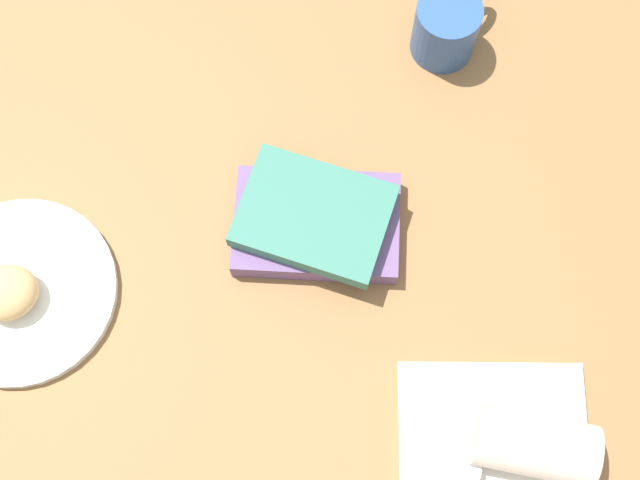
% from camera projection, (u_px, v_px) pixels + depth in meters
% --- Properties ---
extents(dining_table, '(1.10, 0.90, 0.04)m').
position_uv_depth(dining_table, '(294.00, 260.00, 1.11)').
color(dining_table, olive).
rests_on(dining_table, ground).
extents(round_plate, '(0.23, 0.23, 0.01)m').
position_uv_depth(round_plate, '(21.00, 291.00, 1.06)').
color(round_plate, white).
rests_on(round_plate, dining_table).
extents(scone_pastry, '(0.09, 0.09, 0.05)m').
position_uv_depth(scone_pastry, '(7.00, 292.00, 1.03)').
color(scone_pastry, tan).
rests_on(scone_pastry, round_plate).
extents(square_plate, '(0.23, 0.23, 0.02)m').
position_uv_depth(square_plate, '(494.00, 458.00, 1.00)').
color(square_plate, silver).
rests_on(square_plate, dining_table).
extents(sauce_cup, '(0.05, 0.05, 0.03)m').
position_uv_depth(sauce_cup, '(456.00, 468.00, 0.98)').
color(sauce_cup, silver).
rests_on(sauce_cup, square_plate).
extents(breakfast_wrap, '(0.14, 0.08, 0.07)m').
position_uv_depth(breakfast_wrap, '(534.00, 445.00, 0.97)').
color(breakfast_wrap, beige).
rests_on(breakfast_wrap, square_plate).
extents(book_stack, '(0.21, 0.17, 0.06)m').
position_uv_depth(book_stack, '(316.00, 221.00, 1.07)').
color(book_stack, '#6B4C7A').
rests_on(book_stack, dining_table).
extents(coffee_mug, '(0.10, 0.12, 0.09)m').
position_uv_depth(coffee_mug, '(448.00, 26.00, 1.13)').
color(coffee_mug, '#2D518C').
rests_on(coffee_mug, dining_table).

